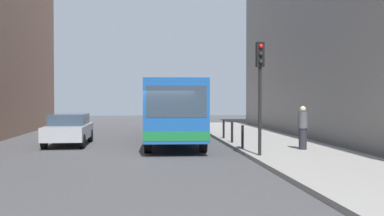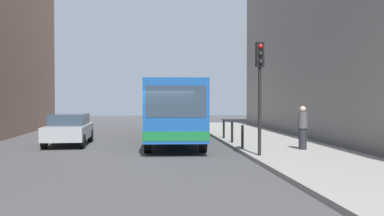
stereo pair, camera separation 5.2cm
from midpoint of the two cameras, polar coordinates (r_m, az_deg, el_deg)
The scene contains 10 objects.
ground_plane at distance 17.76m, azimuth -4.01°, elevation -5.93°, with size 80.00×80.00×0.00m, color #424244.
sidewalk at distance 18.72m, azimuth 12.82°, elevation -5.36°, with size 4.40×40.00×0.15m, color gray.
bus at distance 22.29m, azimuth -2.21°, elevation -0.02°, with size 3.04×11.13×3.00m.
car_beside_bus at distance 22.01m, azimuth -15.30°, elevation -2.54°, with size 1.88×4.41×1.48m.
car_behind_bus at distance 32.60m, azimuth -3.60°, elevation -1.27°, with size 1.92×4.43×1.48m.
traffic_light at distance 16.39m, azimuth 8.71°, elevation 3.98°, with size 0.28×0.33×4.10m.
bollard_near at distance 18.79m, azimuth 6.52°, elevation -3.63°, with size 0.11×0.11×0.95m, color black.
bollard_mid at distance 21.00m, azimuth 5.20°, elevation -3.11°, with size 0.11×0.11×0.95m, color black.
bollard_far at distance 23.22m, azimuth 4.13°, elevation -2.69°, with size 0.11×0.11×0.95m, color black.
pedestrian_near_signal at distance 18.66m, azimuth 13.98°, elevation -2.45°, with size 0.38×0.38×1.75m.
Camera 2 is at (-0.52, -17.62, 2.23)m, focal length 41.93 mm.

